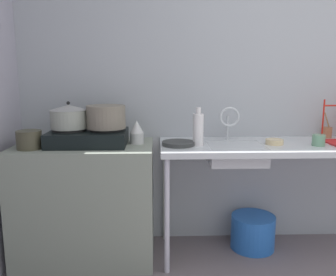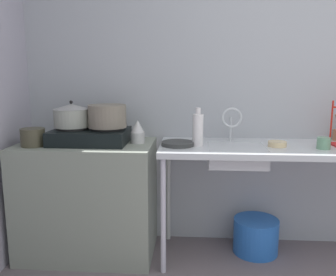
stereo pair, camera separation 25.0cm
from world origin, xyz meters
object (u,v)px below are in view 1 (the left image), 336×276
(frying_pan, at_px, (178,143))
(small_bowl_on_drainboard, at_px, (274,142))
(sink_basin, at_px, (236,154))
(utensil_jar, at_px, (327,132))
(pot_on_left_burner, at_px, (69,116))
(pot_on_right_burner, at_px, (106,117))
(bucket_on_floor, at_px, (253,232))
(pot_beside_stove, at_px, (29,140))
(cup_by_rack, at_px, (319,140))
(bottle_by_sink, at_px, (198,129))
(faucet, at_px, (229,119))
(percolator, at_px, (137,132))
(stove, at_px, (88,137))

(frying_pan, bearing_deg, small_bowl_on_drainboard, 1.55)
(sink_basin, relative_size, utensil_jar, 2.01)
(pot_on_left_burner, relative_size, pot_on_right_burner, 0.95)
(bucket_on_floor, bearing_deg, frying_pan, -169.06)
(pot_beside_stove, bearing_deg, frying_pan, 4.91)
(cup_by_rack, xyz_separation_m, bottle_by_sink, (-0.83, 0.05, 0.08))
(faucet, relative_size, cup_by_rack, 2.93)
(faucet, height_order, small_bowl_on_drainboard, faucet)
(percolator, height_order, cup_by_rack, percolator)
(percolator, distance_m, bottle_by_sink, 0.44)
(faucet, bearing_deg, percolator, -174.43)
(cup_by_rack, bearing_deg, faucet, 162.60)
(pot_beside_stove, xyz_separation_m, frying_pan, (1.00, 0.09, -0.05))
(faucet, height_order, bottle_by_sink, bottle_by_sink)
(percolator, relative_size, bucket_on_floor, 0.50)
(pot_on_right_burner, distance_m, bucket_on_floor, 1.42)
(frying_pan, bearing_deg, pot_on_left_burner, 177.11)
(stove, bearing_deg, bottle_by_sink, -2.56)
(percolator, distance_m, faucet, 0.68)
(pot_beside_stove, xyz_separation_m, faucet, (1.38, 0.23, 0.11))
(pot_beside_stove, relative_size, faucet, 0.64)
(cup_by_rack, relative_size, utensil_jar, 0.45)
(pot_beside_stove, bearing_deg, pot_on_left_burner, 27.40)
(faucet, bearing_deg, cup_by_rack, -17.40)
(frying_pan, relative_size, small_bowl_on_drainboard, 1.82)
(stove, xyz_separation_m, bottle_by_sink, (0.77, -0.03, 0.06))
(sink_basin, relative_size, bucket_on_floor, 1.18)
(cup_by_rack, height_order, utensil_jar, utensil_jar)
(stove, relative_size, bottle_by_sink, 2.01)
(stove, height_order, pot_on_left_burner, pot_on_left_burner)
(percolator, xyz_separation_m, sink_basin, (0.70, -0.08, -0.14))
(pot_beside_stove, bearing_deg, sink_basin, 3.35)
(bottle_by_sink, relative_size, bucket_on_floor, 0.80)
(percolator, bearing_deg, cup_by_rack, -5.40)
(pot_beside_stove, xyz_separation_m, utensil_jar, (2.19, 0.36, -0.02))
(pot_on_right_burner, distance_m, bottle_by_sink, 0.65)
(stove, distance_m, pot_beside_stove, 0.39)
(pot_beside_stove, height_order, faucet, faucet)
(pot_beside_stove, distance_m, frying_pan, 1.00)
(faucet, relative_size, bottle_by_sink, 0.96)
(stove, bearing_deg, small_bowl_on_drainboard, -0.85)
(percolator, xyz_separation_m, bottle_by_sink, (0.43, -0.07, 0.03))
(stove, xyz_separation_m, utensil_jar, (1.82, 0.23, -0.01))
(pot_beside_stove, bearing_deg, stove, 18.63)
(frying_pan, bearing_deg, stove, 176.53)
(bottle_by_sink, bearing_deg, percolator, 170.72)
(cup_by_rack, distance_m, utensil_jar, 0.38)
(pot_on_right_burner, height_order, faucet, pot_on_right_burner)
(frying_pan, relative_size, utensil_jar, 1.17)
(pot_on_left_burner, distance_m, pot_on_right_burner, 0.26)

